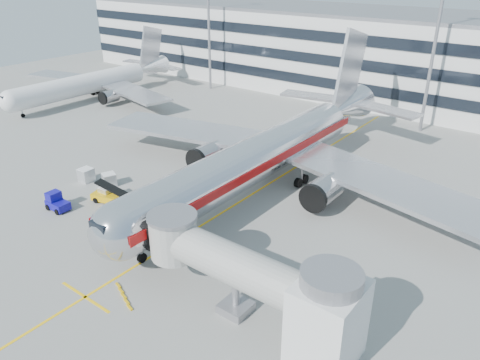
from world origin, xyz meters
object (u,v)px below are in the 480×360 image
Objects in this scene: main_jet at (269,151)px; cargo_container_left at (107,193)px; cargo_container_front at (109,180)px; ramp_worker at (144,203)px; baggage_tug at (57,202)px; belt_loader at (113,197)px; cargo_container_right at (86,175)px.

main_jet is 18.81m from cargo_container_left.
cargo_container_front is 8.24m from ramp_worker.
belt_loader is at bearing 52.29° from baggage_tug.
baggage_tug is at bearing -127.76° from main_jet.
ramp_worker is at bearing -12.49° from cargo_container_front.
belt_loader is at bearing 141.16° from ramp_worker.
main_jet reaches higher than cargo_container_right.
belt_loader reaches higher than cargo_container_right.
ramp_worker reaches higher than cargo_container_right.
cargo_container_right is (-3.43, 6.21, -0.04)m from baggage_tug.
cargo_container_front is (-14.70, -11.60, -3.46)m from main_jet.
cargo_container_front is 0.93× the size of ramp_worker.
cargo_container_front is at bearing 137.59° from cargo_container_left.
main_jet is at bearing 15.13° from ramp_worker.
baggage_tug reaches higher than cargo_container_left.
ramp_worker reaches higher than cargo_container_left.
cargo_container_right is at bearing -164.74° from cargo_container_front.
cargo_container_front is (-2.57, 2.35, 0.03)m from cargo_container_left.
baggage_tug is (-14.48, -18.69, -3.39)m from main_jet.
cargo_container_left is at bearing -14.29° from cargo_container_right.
main_jet is 25.17× the size of ramp_worker.
main_jet reaches higher than ramp_worker.
ramp_worker is at bearing 9.57° from belt_loader.
ramp_worker reaches higher than baggage_tug.
cargo_container_right is (-6.98, 1.62, 0.13)m from belt_loader.
baggage_tug is at bearing 165.77° from ramp_worker.
main_jet is 23.89m from baggage_tug.
cargo_container_right is at bearing 126.99° from ramp_worker.
ramp_worker is (11.25, -0.91, 0.20)m from cargo_container_right.
main_jet is at bearing 38.29° from cargo_container_front.
main_jet is 22.09m from cargo_container_right.
cargo_container_front is at bearing 119.09° from ramp_worker.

